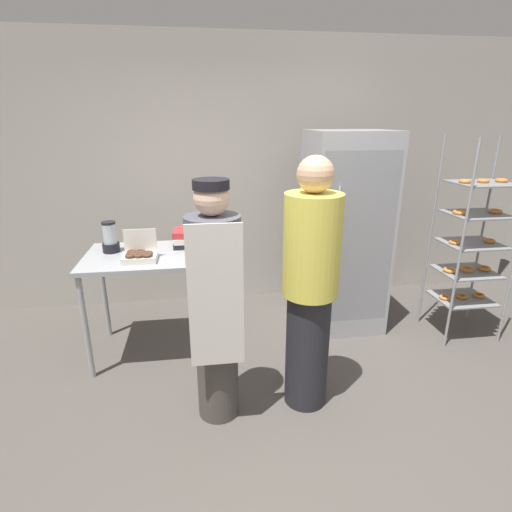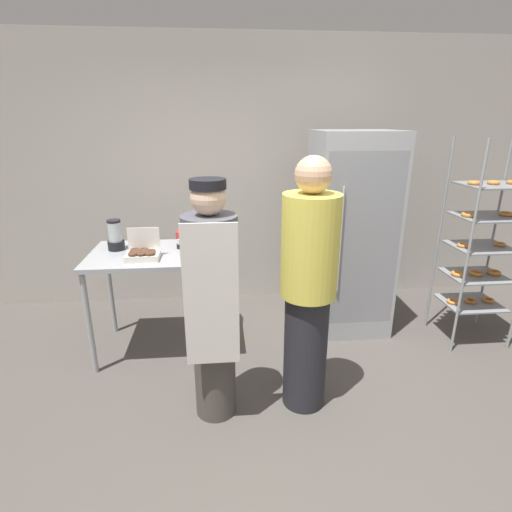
{
  "view_description": "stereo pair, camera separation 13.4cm",
  "coord_description": "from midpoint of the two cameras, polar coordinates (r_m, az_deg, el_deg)",
  "views": [
    {
      "loc": [
        -0.49,
        -1.91,
        1.95
      ],
      "look_at": [
        -0.11,
        0.77,
        1.01
      ],
      "focal_mm": 28.0,
      "sensor_mm": 36.0,
      "label": 1
    },
    {
      "loc": [
        -0.36,
        -1.92,
        1.95
      ],
      "look_at": [
        -0.11,
        0.77,
        1.01
      ],
      "focal_mm": 28.0,
      "sensor_mm": 36.0,
      "label": 2
    }
  ],
  "objects": [
    {
      "name": "blender_pitcher",
      "position": [
        3.52,
        -18.44,
        2.65
      ],
      "size": [
        0.14,
        0.14,
        0.26
      ],
      "color": "black",
      "rests_on": "prep_counter"
    },
    {
      "name": "prep_counter",
      "position": [
        3.43,
        -13.19,
        -1.16
      ],
      "size": [
        1.05,
        0.74,
        0.9
      ],
      "color": "#9EA0A5",
      "rests_on": "ground_plane"
    },
    {
      "name": "binder_stack",
      "position": [
        3.51,
        -7.5,
        2.71
      ],
      "size": [
        0.32,
        0.27,
        0.15
      ],
      "color": "#232328",
      "rests_on": "prep_counter"
    },
    {
      "name": "back_wall",
      "position": [
        4.36,
        0.44,
        11.47
      ],
      "size": [
        6.4,
        0.12,
        2.75
      ],
      "primitive_type": "cube",
      "color": "#ADA89E",
      "rests_on": "ground_plane"
    },
    {
      "name": "refrigerator",
      "position": [
        3.81,
        14.31,
        2.94
      ],
      "size": [
        0.72,
        0.67,
        1.85
      ],
      "color": "#9EA0A5",
      "rests_on": "ground_plane"
    },
    {
      "name": "baking_rack",
      "position": [
        4.03,
        30.3,
        1.08
      ],
      "size": [
        0.55,
        0.48,
        1.81
      ],
      "color": "#93969B",
      "rests_on": "ground_plane"
    },
    {
      "name": "donut_box",
      "position": [
        3.23,
        -14.78,
        0.37
      ],
      "size": [
        0.26,
        0.19,
        0.23
      ],
      "color": "silver",
      "rests_on": "prep_counter"
    },
    {
      "name": "person_baker",
      "position": [
        2.56,
        -4.78,
        -6.53
      ],
      "size": [
        0.34,
        0.36,
        1.62
      ],
      "color": "#47423D",
      "rests_on": "ground_plane"
    },
    {
      "name": "ground_plane",
      "position": [
        2.76,
        5.77,
        -25.84
      ],
      "size": [
        14.0,
        14.0,
        0.0
      ],
      "primitive_type": "plane",
      "color": "#4C4742"
    },
    {
      "name": "person_customer",
      "position": [
        2.66,
        8.9,
        -4.61
      ],
      "size": [
        0.37,
        0.37,
        1.74
      ],
      "color": "#232328",
      "rests_on": "ground_plane"
    }
  ]
}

